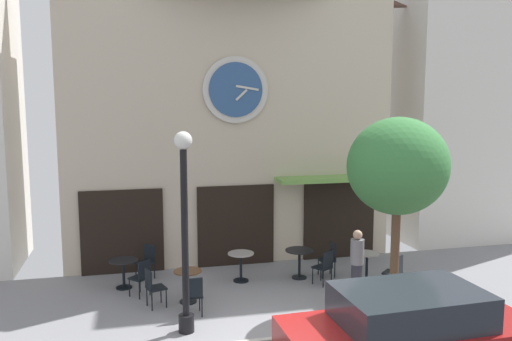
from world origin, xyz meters
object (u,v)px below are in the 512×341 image
street_tree (398,167)px  cafe_table_center_right (367,263)px  cafe_chair_outer (153,285)px  cafe_chair_near_lamp (147,259)px  cafe_table_near_door (188,281)px  cafe_chair_near_tree (396,270)px  cafe_table_leftmost (123,268)px  cafe_chair_corner (325,265)px  cafe_chair_facing_street (330,257)px  pedestrian_grey (357,263)px  cafe_chair_by_entrance (142,275)px  street_lamp (185,232)px  parked_car_red (409,334)px  cafe_chair_left_end (193,293)px  cafe_table_rightmost (241,262)px  cafe_table_center_left (299,257)px

street_tree → cafe_table_center_right: bearing=85.2°
cafe_chair_outer → cafe_chair_near_lamp: bearing=91.8°
cafe_table_near_door → cafe_chair_near_tree: cafe_chair_near_tree is taller
cafe_table_leftmost → cafe_chair_corner: (4.99, -0.96, 0.01)m
cafe_chair_facing_street → pedestrian_grey: 1.70m
cafe_table_near_door → cafe_chair_by_entrance: 1.20m
cafe_table_leftmost → cafe_chair_facing_street: 5.37m
street_lamp → street_tree: (4.73, 0.20, 1.15)m
cafe_chair_near_lamp → parked_car_red: bearing=-55.8°
cafe_chair_by_entrance → pedestrian_grey: (4.96, -1.30, 0.33)m
street_tree → cafe_chair_left_end: (-4.49, 0.54, -2.70)m
cafe_chair_corner → cafe_chair_by_entrance: same height
pedestrian_grey → cafe_chair_left_end: bearing=-177.7°
parked_car_red → cafe_chair_corner: bearing=87.1°
parked_car_red → cafe_table_rightmost: bearing=108.5°
cafe_table_leftmost → cafe_chair_near_tree: (6.54, -1.77, 0.01)m
cafe_table_near_door → parked_car_red: parked_car_red is taller
cafe_chair_facing_street → pedestrian_grey: (0.03, -1.67, 0.33)m
cafe_chair_by_entrance → cafe_chair_facing_street: (4.93, 0.37, 0.00)m
cafe_chair_near_lamp → cafe_table_leftmost: bearing=-134.9°
cafe_table_leftmost → cafe_table_center_right: cafe_table_center_right is taller
street_lamp → cafe_table_rightmost: bearing=57.9°
cafe_chair_corner → cafe_table_center_left: bearing=124.7°
cafe_chair_outer → parked_car_red: size_ratio=0.21×
street_lamp → cafe_chair_outer: size_ratio=4.55×
cafe_table_center_right → cafe_chair_by_entrance: (-5.71, 0.28, 0.02)m
cafe_chair_outer → cafe_chair_facing_street: bearing=13.3°
cafe_table_leftmost → pedestrian_grey: 5.76m
cafe_chair_outer → pedestrian_grey: pedestrian_grey is taller
cafe_table_near_door → cafe_chair_left_end: (0.03, -0.85, 0.01)m
street_tree → cafe_table_near_door: 5.45m
cafe_table_center_left → cafe_chair_by_entrance: bearing=-174.4°
street_lamp → parked_car_red: street_lamp is taller
cafe_chair_left_end → street_lamp: bearing=-107.6°
cafe_table_center_right → cafe_chair_near_lamp: size_ratio=0.86×
cafe_chair_by_entrance → parked_car_red: parked_car_red is taller
street_lamp → cafe_chair_outer: street_lamp is taller
street_tree → cafe_chair_corner: street_tree is taller
cafe_chair_near_tree → cafe_chair_left_end: size_ratio=1.00×
cafe_chair_corner → pedestrian_grey: size_ratio=0.54×
cafe_chair_corner → pedestrian_grey: pedestrian_grey is taller
cafe_table_near_door → cafe_chair_near_lamp: bearing=114.6°
cafe_table_rightmost → parked_car_red: 5.65m
cafe_table_center_right → cafe_chair_near_tree: bearing=-63.2°
cafe_chair_near_tree → cafe_chair_by_entrance: same height
cafe_chair_left_end → cafe_chair_corner: bearing=18.9°
cafe_chair_corner → cafe_chair_outer: bearing=-173.6°
street_tree → cafe_chair_outer: 6.11m
cafe_chair_near_lamp → cafe_chair_near_tree: bearing=-21.7°
street_tree → cafe_table_leftmost: (-6.00, 2.69, -2.71)m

